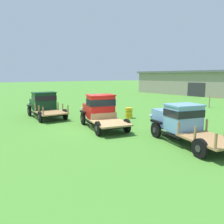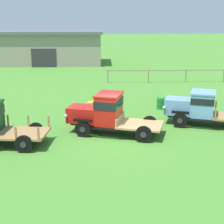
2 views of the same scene
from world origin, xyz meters
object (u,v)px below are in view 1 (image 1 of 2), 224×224
(vintage_truck_foreground_near, at_px, (44,104))
(oil_drum_near_fence, at_px, (190,120))
(farm_shed, at_px, (191,83))
(vintage_truck_second_in_line, at_px, (100,110))
(vintage_truck_midrow_center, at_px, (181,121))
(oil_drum_beside_row, at_px, (129,113))

(vintage_truck_foreground_near, bearing_deg, oil_drum_near_fence, 33.27)
(farm_shed, bearing_deg, vintage_truck_second_in_line, -70.24)
(farm_shed, bearing_deg, vintage_truck_foreground_near, -81.74)
(vintage_truck_midrow_center, bearing_deg, vintage_truck_foreground_near, -165.98)
(vintage_truck_foreground_near, relative_size, vintage_truck_second_in_line, 0.99)
(vintage_truck_second_in_line, xyz_separation_m, oil_drum_near_fence, (4.01, 5.14, -0.79))
(vintage_truck_midrow_center, xyz_separation_m, oil_drum_beside_row, (-6.56, 2.31, -0.67))
(farm_shed, height_order, vintage_truck_midrow_center, farm_shed)
(vintage_truck_foreground_near, bearing_deg, oil_drum_beside_row, 44.56)
(vintage_truck_midrow_center, bearing_deg, farm_shed, 119.88)
(vintage_truck_midrow_center, height_order, oil_drum_beside_row, vintage_truck_midrow_center)
(vintage_truck_foreground_near, height_order, vintage_truck_midrow_center, vintage_truck_foreground_near)
(farm_shed, distance_m, vintage_truck_midrow_center, 33.24)
(vintage_truck_foreground_near, bearing_deg, farm_shed, 98.26)
(oil_drum_beside_row, xyz_separation_m, oil_drum_near_fence, (4.87, 1.43, -0.05))
(vintage_truck_foreground_near, distance_m, vintage_truck_midrow_center, 12.30)
(vintage_truck_foreground_near, relative_size, oil_drum_near_fence, 6.95)
(vintage_truck_foreground_near, distance_m, oil_drum_beside_row, 7.57)
(farm_shed, bearing_deg, vintage_truck_midrow_center, -60.12)
(vintage_truck_second_in_line, relative_size, vintage_truck_midrow_center, 0.97)
(oil_drum_near_fence, bearing_deg, farm_shed, 120.67)
(farm_shed, xyz_separation_m, vintage_truck_second_in_line, (10.85, -30.20, -1.09))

